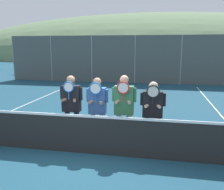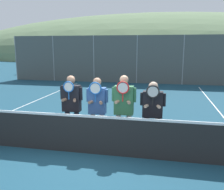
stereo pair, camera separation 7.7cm
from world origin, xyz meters
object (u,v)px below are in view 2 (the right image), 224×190
Objects in this scene: car_left_of_center at (136,67)px; car_center at (202,69)px; player_leftmost at (72,103)px; player_rightmost at (153,109)px; player_center_left at (97,106)px; player_center_right at (124,106)px; car_far_left at (76,67)px.

car_left_of_center reaches higher than car_center.
player_leftmost is 1.06× the size of player_rightmost.
player_leftmost is 1.02× the size of player_center_left.
player_leftmost is at bearing -179.05° from player_rightmost.
player_leftmost is 0.44× the size of car_left_of_center.
player_leftmost is 0.97× the size of player_center_right.
player_leftmost is at bearing -90.97° from car_left_of_center.
player_center_right is (0.70, -0.08, 0.06)m from player_center_left.
car_far_left reaches higher than player_rightmost.
player_center_left is 0.39× the size of car_far_left.
player_center_right is at bearing -65.53° from car_far_left.
car_far_left is (-4.66, 13.22, -0.17)m from player_leftmost.
player_center_right is 0.72m from player_rightmost.
player_leftmost is at bearing 175.56° from player_center_right.
car_center is at bearing 74.82° from player_center_right.
player_center_right reaches higher than car_left_of_center.
car_left_of_center is 4.91m from car_center.
player_leftmost is 14.58m from car_center.
player_center_left is at bearing -107.96° from car_center.
player_center_left is at bearing -87.96° from car_left_of_center.
car_left_of_center is at bearing -177.97° from car_center.
car_center is (9.80, 0.41, -0.06)m from car_far_left.
car_far_left is 1.12× the size of car_left_of_center.
player_center_right is at bearing -105.18° from car_center.
car_far_left is at bearing 117.17° from player_rightmost.
player_leftmost is 2.11m from player_rightmost.
player_leftmost is at bearing 177.37° from player_center_left.
car_left_of_center is (-1.18, 13.57, -0.17)m from player_center_right.
player_center_right is 13.63m from car_left_of_center.
player_center_left is at bearing -177.25° from player_rightmost.
player_rightmost is at bearing 11.63° from player_center_right.
car_far_left is (-6.77, 13.19, -0.12)m from player_rightmost.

